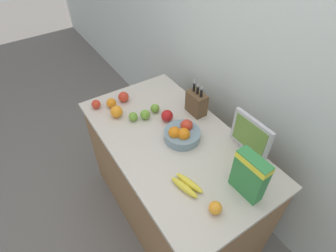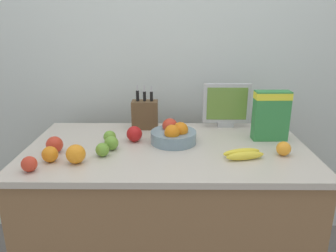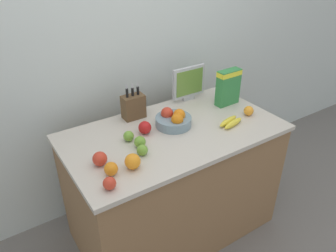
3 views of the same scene
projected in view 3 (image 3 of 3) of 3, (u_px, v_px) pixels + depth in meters
name	position (u px, v px, depth m)	size (l,w,h in m)	color
ground_plane	(173.00, 226.00, 2.58)	(14.00, 14.00, 0.00)	slate
wall_back	(127.00, 44.00, 2.37)	(9.00, 0.06, 2.60)	silver
counter	(174.00, 182.00, 2.36)	(1.43, 0.79, 0.88)	olive
knife_block	(133.00, 106.00, 2.25)	(0.15, 0.09, 0.26)	brown
small_monitor	(189.00, 83.00, 2.47)	(0.28, 0.03, 0.27)	#B7B7BC
cereal_box	(228.00, 86.00, 2.40)	(0.19, 0.08, 0.27)	#338442
fruit_bowl	(174.00, 120.00, 2.17)	(0.24, 0.24, 0.12)	gray
banana_bunch	(231.00, 122.00, 2.19)	(0.20, 0.12, 0.04)	yellow
apple_by_knife_block	(129.00, 136.00, 2.02)	(0.07, 0.07, 0.07)	#6B9E33
apple_rightmost	(100.00, 159.00, 1.80)	(0.08, 0.08, 0.08)	red
apple_middle	(145.00, 128.00, 2.09)	(0.08, 0.08, 0.08)	red
apple_front	(140.00, 142.00, 1.96)	(0.07, 0.07, 0.07)	#6B9E33
apple_leftmost	(142.00, 150.00, 1.89)	(0.07, 0.07, 0.07)	#6B9E33
apple_rear	(109.00, 183.00, 1.63)	(0.07, 0.07, 0.07)	red
orange_front_right	(133.00, 161.00, 1.77)	(0.09, 0.09, 0.09)	orange
orange_near_bowl	(249.00, 111.00, 2.30)	(0.07, 0.07, 0.07)	orange
orange_by_cereal	(111.00, 169.00, 1.73)	(0.07, 0.07, 0.07)	orange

